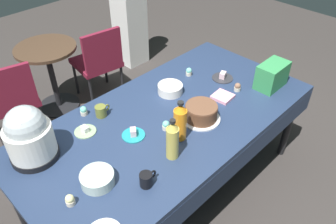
{
  "coord_description": "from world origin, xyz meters",
  "views": [
    {
      "loc": [
        -1.29,
        -1.28,
        2.25
      ],
      "look_at": [
        0.0,
        0.0,
        0.8
      ],
      "focal_mm": 35.74,
      "sensor_mm": 36.0,
      "label": 1
    }
  ],
  "objects_px": {
    "frosted_layer_cake": "(201,113)",
    "coffee_mug_olive": "(101,111)",
    "soda_bottle_orange_juice": "(180,122)",
    "round_cafe_table": "(50,67)",
    "cupcake_cocoa": "(84,111)",
    "maroon_chair_left": "(11,98)",
    "cupcake_mint": "(189,72)",
    "cupcake_berry": "(70,200)",
    "dessert_plate_charcoal": "(223,77)",
    "soda_carton": "(272,75)",
    "cupcake_vanilla": "(237,87)",
    "ceramic_snack_bowl": "(170,89)",
    "potluck_table": "(168,124)",
    "cupcake_lemon": "(166,125)",
    "coffee_mug_black": "(146,179)",
    "slow_cooker": "(29,136)",
    "dessert_plate_teal": "(133,134)",
    "maroon_chair_right": "(99,60)",
    "dessert_plate_sage": "(85,131)",
    "soda_bottle_ginger_ale": "(172,140)",
    "water_cooler": "(129,18)",
    "glass_salad_bowl": "(97,179)"
  },
  "relations": [
    {
      "from": "frosted_layer_cake",
      "to": "coffee_mug_olive",
      "type": "relative_size",
      "value": 2.36
    },
    {
      "from": "soda_bottle_orange_juice",
      "to": "round_cafe_table",
      "type": "xyz_separation_m",
      "value": [
        0.04,
        1.84,
        -0.39
      ]
    },
    {
      "from": "cupcake_cocoa",
      "to": "maroon_chair_left",
      "type": "xyz_separation_m",
      "value": [
        -0.17,
        0.97,
        -0.29
      ]
    },
    {
      "from": "cupcake_mint",
      "to": "cupcake_berry",
      "type": "bearing_deg",
      "value": -163.54
    },
    {
      "from": "dessert_plate_charcoal",
      "to": "soda_carton",
      "type": "height_order",
      "value": "soda_carton"
    },
    {
      "from": "cupcake_vanilla",
      "to": "ceramic_snack_bowl",
      "type": "bearing_deg",
      "value": 137.87
    },
    {
      "from": "soda_carton",
      "to": "round_cafe_table",
      "type": "distance_m",
      "value": 2.16
    },
    {
      "from": "potluck_table",
      "to": "cupcake_lemon",
      "type": "relative_size",
      "value": 32.59
    },
    {
      "from": "soda_bottle_orange_juice",
      "to": "coffee_mug_black",
      "type": "relative_size",
      "value": 2.55
    },
    {
      "from": "potluck_table",
      "to": "slow_cooker",
      "type": "xyz_separation_m",
      "value": [
        -0.84,
        0.31,
        0.24
      ]
    },
    {
      "from": "dessert_plate_teal",
      "to": "maroon_chair_right",
      "type": "relative_size",
      "value": 0.18
    },
    {
      "from": "ceramic_snack_bowl",
      "to": "dessert_plate_sage",
      "type": "bearing_deg",
      "value": 173.48
    },
    {
      "from": "dessert_plate_charcoal",
      "to": "cupcake_lemon",
      "type": "relative_size",
      "value": 2.55
    },
    {
      "from": "soda_bottle_orange_juice",
      "to": "frosted_layer_cake",
      "type": "bearing_deg",
      "value": 5.63
    },
    {
      "from": "cupcake_lemon",
      "to": "cupcake_berry",
      "type": "xyz_separation_m",
      "value": [
        -0.78,
        -0.07,
        0.0
      ]
    },
    {
      "from": "coffee_mug_black",
      "to": "ceramic_snack_bowl",
      "type": "bearing_deg",
      "value": 36.1
    },
    {
      "from": "soda_bottle_orange_juice",
      "to": "soda_carton",
      "type": "distance_m",
      "value": 0.95
    },
    {
      "from": "soda_bottle_orange_juice",
      "to": "maroon_chair_right",
      "type": "distance_m",
      "value": 1.73
    },
    {
      "from": "ceramic_snack_bowl",
      "to": "cupcake_cocoa",
      "type": "bearing_deg",
      "value": 158.48
    },
    {
      "from": "soda_bottle_ginger_ale",
      "to": "coffee_mug_black",
      "type": "relative_size",
      "value": 2.53
    },
    {
      "from": "slow_cooker",
      "to": "water_cooler",
      "type": "distance_m",
      "value": 2.54
    },
    {
      "from": "cupcake_cocoa",
      "to": "water_cooler",
      "type": "distance_m",
      "value": 2.09
    },
    {
      "from": "ceramic_snack_bowl",
      "to": "dessert_plate_teal",
      "type": "distance_m",
      "value": 0.55
    },
    {
      "from": "slow_cooker",
      "to": "maroon_chair_left",
      "type": "xyz_separation_m",
      "value": [
        0.27,
        1.1,
        -0.43
      ]
    },
    {
      "from": "cupcake_berry",
      "to": "dessert_plate_sage",
      "type": "bearing_deg",
      "value": 48.18
    },
    {
      "from": "cupcake_mint",
      "to": "soda_carton",
      "type": "xyz_separation_m",
      "value": [
        0.33,
        -0.57,
        0.07
      ]
    },
    {
      "from": "dessert_plate_sage",
      "to": "coffee_mug_olive",
      "type": "height_order",
      "value": "coffee_mug_olive"
    },
    {
      "from": "glass_salad_bowl",
      "to": "cupcake_vanilla",
      "type": "distance_m",
      "value": 1.31
    },
    {
      "from": "cupcake_berry",
      "to": "soda_bottle_ginger_ale",
      "type": "relative_size",
      "value": 0.23
    },
    {
      "from": "soda_bottle_ginger_ale",
      "to": "maroon_chair_right",
      "type": "relative_size",
      "value": 0.34
    },
    {
      "from": "glass_salad_bowl",
      "to": "coffee_mug_black",
      "type": "relative_size",
      "value": 1.7
    },
    {
      "from": "cupcake_mint",
      "to": "frosted_layer_cake",
      "type": "bearing_deg",
      "value": -129.78
    },
    {
      "from": "dessert_plate_charcoal",
      "to": "water_cooler",
      "type": "distance_m",
      "value": 1.87
    },
    {
      "from": "frosted_layer_cake",
      "to": "water_cooler",
      "type": "relative_size",
      "value": 0.22
    },
    {
      "from": "potluck_table",
      "to": "maroon_chair_right",
      "type": "distance_m",
      "value": 1.48
    },
    {
      "from": "coffee_mug_black",
      "to": "cupcake_mint",
      "type": "bearing_deg",
      "value": 30.48
    },
    {
      "from": "glass_salad_bowl",
      "to": "cupcake_vanilla",
      "type": "height_order",
      "value": "glass_salad_bowl"
    },
    {
      "from": "cupcake_mint",
      "to": "soda_bottle_orange_juice",
      "type": "distance_m",
      "value": 0.78
    },
    {
      "from": "coffee_mug_olive",
      "to": "slow_cooker",
      "type": "bearing_deg",
      "value": -175.89
    },
    {
      "from": "cupcake_vanilla",
      "to": "round_cafe_table",
      "type": "height_order",
      "value": "cupcake_vanilla"
    },
    {
      "from": "soda_carton",
      "to": "glass_salad_bowl",
      "type": "bearing_deg",
      "value": 173.23
    },
    {
      "from": "soda_bottle_ginger_ale",
      "to": "maroon_chair_right",
      "type": "xyz_separation_m",
      "value": [
        0.64,
        1.69,
        -0.39
      ]
    },
    {
      "from": "soda_bottle_ginger_ale",
      "to": "soda_carton",
      "type": "height_order",
      "value": "soda_bottle_ginger_ale"
    },
    {
      "from": "maroon_chair_left",
      "to": "cupcake_berry",
      "type": "bearing_deg",
      "value": -101.42
    },
    {
      "from": "cupcake_mint",
      "to": "glass_salad_bowl",
      "type": "bearing_deg",
      "value": -161.76
    },
    {
      "from": "cupcake_mint",
      "to": "coffee_mug_olive",
      "type": "height_order",
      "value": "coffee_mug_olive"
    },
    {
      "from": "dessert_plate_sage",
      "to": "soda_carton",
      "type": "relative_size",
      "value": 0.56
    },
    {
      "from": "frosted_layer_cake",
      "to": "water_cooler",
      "type": "bearing_deg",
      "value": 63.07
    },
    {
      "from": "cupcake_mint",
      "to": "maroon_chair_left",
      "type": "relative_size",
      "value": 0.08
    },
    {
      "from": "glass_salad_bowl",
      "to": "maroon_chair_left",
      "type": "xyz_separation_m",
      "value": [
        0.13,
        1.54,
        -0.29
      ]
    }
  ]
}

